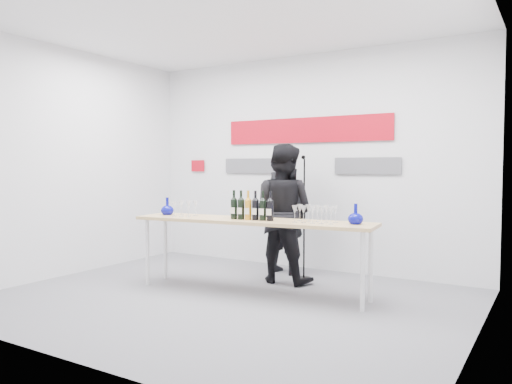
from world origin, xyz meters
TOP-DOWN VIEW (x-y plane):
  - ground at (0.00, 0.00)m, footprint 5.00×5.00m
  - back_wall at (0.00, 2.00)m, footprint 5.00×0.04m
  - signage at (-0.06, 1.97)m, footprint 3.38×0.02m
  - tasting_table at (0.09, 0.39)m, footprint 2.86×0.86m
  - wine_bottles at (0.12, 0.34)m, footprint 0.53×0.13m
  - decanter_left at (-1.09, 0.31)m, footprint 0.16×0.16m
  - decanter_right at (1.26, 0.56)m, footprint 0.16×0.16m
  - glasses_left at (-0.79, 0.29)m, footprint 0.28×0.24m
  - glasses_right at (0.84, 0.47)m, footprint 0.48×0.27m
  - presenter_left at (-0.09, 1.53)m, footprint 0.70×0.54m
  - presenter_right at (0.12, 1.07)m, footprint 0.85×0.67m
  - mic_stand at (0.29, 1.34)m, footprint 0.18×0.18m

SIDE VIEW (x-z plane):
  - ground at x=0.00m, z-range 0.00..0.00m
  - mic_stand at x=0.29m, z-range -0.31..1.27m
  - tasting_table at x=0.09m, z-range 0.36..1.20m
  - presenter_left at x=-0.09m, z-range 0.00..1.72m
  - presenter_right at x=0.12m, z-range 0.00..1.72m
  - glasses_right at x=0.84m, z-range 0.84..1.03m
  - glasses_left at x=-0.79m, z-range 0.84..1.03m
  - decanter_left at x=-1.09m, z-range 0.84..1.06m
  - decanter_right at x=1.26m, z-range 0.84..1.06m
  - wine_bottles at x=0.12m, z-range 0.84..1.17m
  - back_wall at x=0.00m, z-range 0.00..3.00m
  - signage at x=-0.06m, z-range 1.41..2.20m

